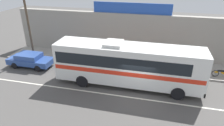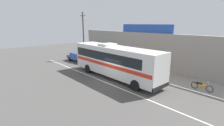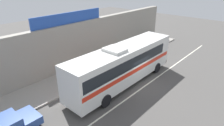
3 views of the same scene
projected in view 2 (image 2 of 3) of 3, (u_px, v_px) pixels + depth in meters
name	position (u px, v px, depth m)	size (l,w,h in m)	color
ground_plane	(114.00, 82.00, 17.58)	(70.00, 70.00, 0.00)	#4F4C49
sidewalk_slab	(144.00, 72.00, 20.93)	(30.00, 3.60, 0.14)	gray
storefront_facade	(155.00, 52.00, 21.78)	(30.00, 0.70, 4.80)	gray
storefront_billboard	(145.00, 28.00, 22.38)	(8.21, 0.12, 1.10)	#234CAD
road_center_stripe	(108.00, 83.00, 17.06)	(30.00, 0.14, 0.01)	silver
intercity_bus	(114.00, 60.00, 18.54)	(12.03, 2.65, 3.78)	silver
parked_car	(78.00, 57.00, 26.94)	(4.45, 1.90, 1.37)	#2D4C93
utility_pole	(83.00, 35.00, 27.73)	(1.60, 0.22, 7.70)	brown
motorcycle_green	(202.00, 86.00, 14.91)	(1.90, 0.56, 0.94)	black
motorcycle_blue	(160.00, 75.00, 18.00)	(1.83, 0.56, 0.94)	black
pedestrian_far_right	(145.00, 65.00, 19.95)	(0.30, 0.48, 1.63)	navy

